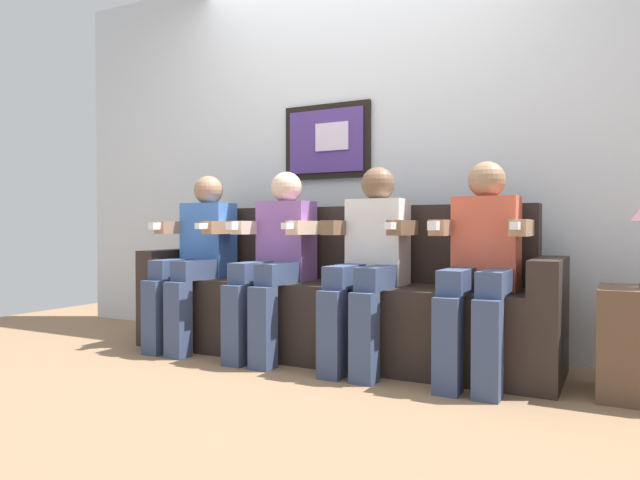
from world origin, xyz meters
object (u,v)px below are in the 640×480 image
object	(u,v)px
person_leftmost	(197,253)
person_right_center	(370,258)
person_left_center	(276,255)
person_rightmost	(481,261)
couch	(334,304)

from	to	relation	value
person_leftmost	person_right_center	xyz separation A→B (m)	(1.20, 0.00, -0.00)
person_leftmost	person_left_center	xyz separation A→B (m)	(0.60, 0.00, 0.00)
person_left_center	person_right_center	size ratio (longest dim) A/B	1.00
person_leftmost	person_rightmost	xyz separation A→B (m)	(1.80, 0.00, 0.00)
person_right_center	person_left_center	bearing A→B (deg)	-179.96
person_leftmost	person_left_center	world-z (taller)	same
person_rightmost	person_leftmost	bearing A→B (deg)	180.00
person_right_center	person_rightmost	size ratio (longest dim) A/B	1.00
couch	person_right_center	bearing A→B (deg)	-29.31
couch	person_left_center	size ratio (longest dim) A/B	2.29
person_leftmost	person_right_center	size ratio (longest dim) A/B	1.00
person_left_center	person_right_center	bearing A→B (deg)	0.04
couch	person_right_center	size ratio (longest dim) A/B	2.29
couch	person_leftmost	size ratio (longest dim) A/B	2.29
person_right_center	person_leftmost	bearing A→B (deg)	-179.98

